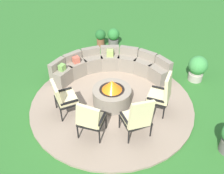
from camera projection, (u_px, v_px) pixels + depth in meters
ground_plane at (112, 104)px, 7.18m from camera, size 24.00×24.00×0.00m
patio_circle at (112, 103)px, 7.16m from camera, size 4.48×4.48×0.06m
fire_pit at (112, 94)px, 6.96m from camera, size 1.05×1.05×0.74m
curved_stone_bench at (110, 66)px, 8.08m from camera, size 3.64×1.47×0.74m
lounge_chair_front_left at (63, 97)px, 6.49m from camera, size 0.75×0.78×1.00m
lounge_chair_front_right at (90, 119)px, 5.84m from camera, size 0.71×0.68×1.08m
lounge_chair_back_left at (138, 117)px, 5.86m from camera, size 0.79×0.78×1.15m
lounge_chair_back_right at (162, 93)px, 6.53m from camera, size 0.72×0.73×1.15m
potted_plant_0 at (198, 67)px, 7.86m from camera, size 0.58×0.58×0.81m
potted_plant_1 at (113, 36)px, 9.73m from camera, size 0.45×0.45×0.67m
potted_plant_2 at (101, 37)px, 9.63m from camera, size 0.39×0.39×0.67m
potted_plant_3 at (197, 70)px, 7.88m from camera, size 0.50×0.50×0.72m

